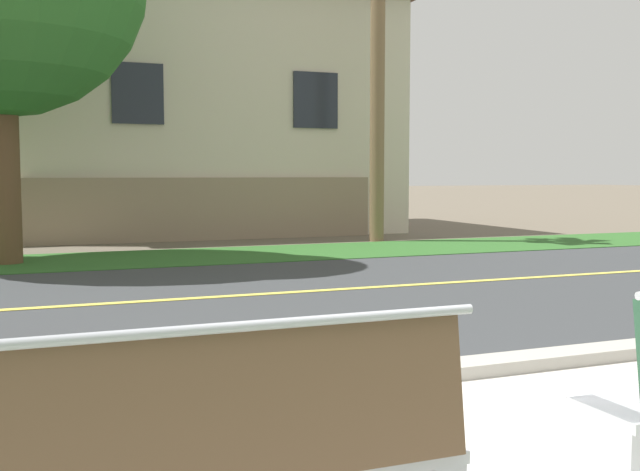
# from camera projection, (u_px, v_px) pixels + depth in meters

# --- Properties ---
(ground_plane) EXTENTS (140.00, 140.00, 0.00)m
(ground_plane) POSITION_uv_depth(u_px,v_px,m) (174.00, 282.00, 10.44)
(ground_plane) COLOR #665B4C
(curb_edge) EXTENTS (44.00, 0.30, 0.11)m
(curb_edge) POSITION_uv_depth(u_px,v_px,m) (331.00, 383.00, 5.20)
(curb_edge) COLOR #ADA89E
(curb_edge) RESTS_ON ground_plane
(street_asphalt) EXTENTS (52.00, 8.00, 0.01)m
(street_asphalt) POSITION_uv_depth(u_px,v_px,m) (198.00, 298.00, 9.05)
(street_asphalt) COLOR #383A3D
(street_asphalt) RESTS_ON ground_plane
(road_centre_line) EXTENTS (48.00, 0.14, 0.01)m
(road_centre_line) POSITION_uv_depth(u_px,v_px,m) (198.00, 298.00, 9.05)
(road_centre_line) COLOR #E0CC4C
(road_centre_line) RESTS_ON ground_plane
(far_verge_grass) EXTENTS (48.00, 2.80, 0.02)m
(far_verge_grass) POSITION_uv_depth(u_px,v_px,m) (141.00, 259.00, 13.25)
(far_verge_grass) COLOR #2D6026
(far_verge_grass) RESTS_ON ground_plane
(garden_wall) EXTENTS (13.00, 0.36, 1.40)m
(garden_wall) POSITION_uv_depth(u_px,v_px,m) (87.00, 211.00, 16.05)
(garden_wall) COLOR gray
(garden_wall) RESTS_ON ground_plane
(house_across_street) EXTENTS (9.83, 6.91, 6.42)m
(house_across_street) POSITION_uv_depth(u_px,v_px,m) (199.00, 106.00, 19.97)
(house_across_street) COLOR beige
(house_across_street) RESTS_ON ground_plane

